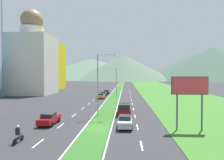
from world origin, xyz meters
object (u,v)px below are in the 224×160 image
Objects in this scene: billboard_roadside at (190,89)px; pickup_truck_0 at (124,109)px; car_2 at (49,119)px; motorcycle_rider at (18,136)px; car_1 at (106,92)px; car_0 at (125,122)px; car_3 at (103,94)px; street_lamp_near at (100,81)px; car_4 at (101,96)px; street_lamp_mid at (115,80)px.

billboard_roadside is 13.09m from pickup_truck_0.
motorcycle_rider is at bearing 178.38° from car_2.
car_1 is 45.30m from car_2.
motorcycle_rider is at bearing -57.43° from car_0.
motorcycle_rider reaches higher than car_3.
car_1 is at bearing -4.59° from car_2.
motorcycle_rider is at bearing -162.60° from billboard_roadside.
pickup_truck_0 is (3.89, 1.99, -4.86)m from street_lamp_near.
billboard_roadside is at bearing -96.36° from car_2.
street_lamp_near is 2.34× the size of car_4.
car_1 is at bearing 93.88° from street_lamp_near.
car_1 is (-3.62, 10.56, -4.36)m from street_lamp_mid.
street_lamp_near is 14.11m from billboard_roadside.
motorcycle_rider is at bearing 175.84° from car_1.
motorcycle_rider is (-10.42, -15.30, -0.24)m from pickup_truck_0.
pickup_truck_0 reaches higher than car_3.
street_lamp_near is at bearing -62.96° from pickup_truck_0.
motorcycle_rider is at bearing 175.55° from car_3.
street_lamp_mid is 1.90× the size of car_2.
car_2 is at bearing 173.71° from car_4.
car_3 is at bearing -169.75° from car_0.
street_lamp_near reaches higher than motorcycle_rider.
billboard_roadside reaches higher than car_0.
street_lamp_near is 9.22m from car_0.
car_3 is (-7.04, 38.92, -0.05)m from car_0.
street_lamp_mid reaches higher than billboard_roadside.
pickup_truck_0 is at bearing 27.04° from street_lamp_near.
pickup_truck_0 is (6.80, -23.44, 0.21)m from car_4.
street_lamp_mid is at bearing 106.67° from billboard_roadside.
car_4 is (-14.81, 32.96, -4.27)m from billboard_roadside.
pickup_truck_0 is at bearing -83.78° from street_lamp_mid.
car_4 is at bearing -167.72° from car_0.
car_4 is 38.91m from motorcycle_rider.
billboard_roadside is at bearing 82.84° from car_0.
street_lamp_near reaches higher than car_0.
billboard_roadside is 8.98m from car_0.
street_lamp_near is 2.37× the size of car_0.
pickup_truck_0 is at bearing -163.83° from car_4.
pickup_truck_0 is (2.96, -27.11, -4.13)m from street_lamp_mid.
car_3 is at bearing 140.10° from street_lamp_mid.
street_lamp_near is 32.90m from car_3.
billboard_roadside is 36.39m from car_4.
pickup_truck_0 is at bearing -53.69° from car_2.
billboard_roadside reaches higher than car_2.
street_lamp_near is 5.09× the size of motorcycle_rider.
car_3 is at bearing 95.26° from street_lamp_near.
motorcycle_rider is (-18.44, -5.78, -4.30)m from billboard_roadside.
car_2 is at bearing 174.97° from car_3.
motorcycle_rider reaches higher than car_0.
car_2 is (-10.37, 1.04, 0.01)m from car_0.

